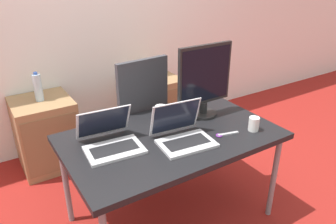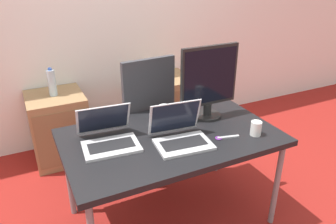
{
  "view_description": "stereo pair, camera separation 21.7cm",
  "coord_description": "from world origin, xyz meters",
  "px_view_note": "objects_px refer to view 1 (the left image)",
  "views": [
    {
      "loc": [
        -1.05,
        -1.62,
        1.79
      ],
      "look_at": [
        0.0,
        0.04,
        0.87
      ],
      "focal_mm": 35.0,
      "sensor_mm": 36.0,
      "label": 1
    },
    {
      "loc": [
        -0.86,
        -1.73,
        1.79
      ],
      "look_at": [
        0.0,
        0.04,
        0.87
      ],
      "focal_mm": 35.0,
      "sensor_mm": 36.0,
      "label": 2
    }
  ],
  "objects_px": {
    "laptop_right": "(183,134)",
    "water_bottle": "(38,87)",
    "cabinet_right": "(154,106)",
    "coffee_cup_white": "(254,124)",
    "cabinet_left": "(46,133)",
    "monitor": "(204,81)",
    "laptop_left": "(111,140)",
    "office_chair": "(133,131)",
    "coffee_cup_brown": "(161,112)"
  },
  "relations": [
    {
      "from": "laptop_left",
      "to": "laptop_right",
      "type": "xyz_separation_m",
      "value": [
        0.42,
        -0.18,
        0.0
      ]
    },
    {
      "from": "water_bottle",
      "to": "laptop_left",
      "type": "relative_size",
      "value": 0.7
    },
    {
      "from": "laptop_left",
      "to": "office_chair",
      "type": "bearing_deg",
      "value": 53.82
    },
    {
      "from": "cabinet_right",
      "to": "monitor",
      "type": "xyz_separation_m",
      "value": [
        -0.19,
        -1.09,
        0.66
      ]
    },
    {
      "from": "cabinet_right",
      "to": "laptop_left",
      "type": "relative_size",
      "value": 1.77
    },
    {
      "from": "water_bottle",
      "to": "laptop_left",
      "type": "bearing_deg",
      "value": -81.21
    },
    {
      "from": "cabinet_left",
      "to": "water_bottle",
      "type": "relative_size",
      "value": 2.53
    },
    {
      "from": "cabinet_right",
      "to": "coffee_cup_brown",
      "type": "height_order",
      "value": "coffee_cup_brown"
    },
    {
      "from": "monitor",
      "to": "coffee_cup_white",
      "type": "bearing_deg",
      "value": -69.82
    },
    {
      "from": "laptop_right",
      "to": "monitor",
      "type": "height_order",
      "value": "monitor"
    },
    {
      "from": "cabinet_left",
      "to": "monitor",
      "type": "distance_m",
      "value": 1.6
    },
    {
      "from": "laptop_right",
      "to": "cabinet_right",
      "type": "bearing_deg",
      "value": 67.73
    },
    {
      "from": "cabinet_left",
      "to": "laptop_left",
      "type": "height_order",
      "value": "laptop_left"
    },
    {
      "from": "coffee_cup_white",
      "to": "cabinet_left",
      "type": "bearing_deg",
      "value": 126.61
    },
    {
      "from": "office_chair",
      "to": "coffee_cup_brown",
      "type": "relative_size",
      "value": 11.52
    },
    {
      "from": "cabinet_left",
      "to": "coffee_cup_brown",
      "type": "distance_m",
      "value": 1.25
    },
    {
      "from": "laptop_left",
      "to": "coffee_cup_white",
      "type": "bearing_deg",
      "value": -18.99
    },
    {
      "from": "cabinet_right",
      "to": "coffee_cup_white",
      "type": "xyz_separation_m",
      "value": [
        -0.05,
        -1.48,
        0.44
      ]
    },
    {
      "from": "monitor",
      "to": "laptop_right",
      "type": "bearing_deg",
      "value": -145.26
    },
    {
      "from": "cabinet_right",
      "to": "water_bottle",
      "type": "relative_size",
      "value": 2.53
    },
    {
      "from": "laptop_left",
      "to": "cabinet_left",
      "type": "bearing_deg",
      "value": 98.8
    },
    {
      "from": "laptop_right",
      "to": "cabinet_left",
      "type": "bearing_deg",
      "value": 114.13
    },
    {
      "from": "office_chair",
      "to": "coffee_cup_brown",
      "type": "bearing_deg",
      "value": -84.62
    },
    {
      "from": "cabinet_left",
      "to": "laptop_left",
      "type": "bearing_deg",
      "value": -81.2
    },
    {
      "from": "coffee_cup_brown",
      "to": "water_bottle",
      "type": "bearing_deg",
      "value": 124.01
    },
    {
      "from": "cabinet_left",
      "to": "coffee_cup_brown",
      "type": "height_order",
      "value": "coffee_cup_brown"
    },
    {
      "from": "laptop_right",
      "to": "coffee_cup_white",
      "type": "relative_size",
      "value": 3.79
    },
    {
      "from": "office_chair",
      "to": "coffee_cup_white",
      "type": "xyz_separation_m",
      "value": [
        0.48,
        -0.92,
        0.34
      ]
    },
    {
      "from": "cabinet_right",
      "to": "laptop_left",
      "type": "distance_m",
      "value": 1.58
    },
    {
      "from": "cabinet_left",
      "to": "water_bottle",
      "type": "xyz_separation_m",
      "value": [
        0.0,
        0.0,
        0.45
      ]
    },
    {
      "from": "monitor",
      "to": "cabinet_right",
      "type": "bearing_deg",
      "value": 79.98
    },
    {
      "from": "coffee_cup_brown",
      "to": "cabinet_right",
      "type": "bearing_deg",
      "value": 63.21
    },
    {
      "from": "monitor",
      "to": "cabinet_left",
      "type": "bearing_deg",
      "value": 131.16
    },
    {
      "from": "laptop_left",
      "to": "laptop_right",
      "type": "bearing_deg",
      "value": -23.1
    },
    {
      "from": "cabinet_left",
      "to": "water_bottle",
      "type": "height_order",
      "value": "water_bottle"
    },
    {
      "from": "cabinet_left",
      "to": "laptop_right",
      "type": "distance_m",
      "value": 1.53
    },
    {
      "from": "water_bottle",
      "to": "office_chair",
      "type": "bearing_deg",
      "value": -42.25
    },
    {
      "from": "laptop_right",
      "to": "coffee_cup_brown",
      "type": "relative_size",
      "value": 3.82
    },
    {
      "from": "monitor",
      "to": "coffee_cup_brown",
      "type": "distance_m",
      "value": 0.39
    },
    {
      "from": "water_bottle",
      "to": "coffee_cup_brown",
      "type": "height_order",
      "value": "water_bottle"
    },
    {
      "from": "cabinet_right",
      "to": "water_bottle",
      "type": "distance_m",
      "value": 1.24
    },
    {
      "from": "laptop_right",
      "to": "water_bottle",
      "type": "bearing_deg",
      "value": 114.1
    },
    {
      "from": "cabinet_right",
      "to": "monitor",
      "type": "bearing_deg",
      "value": -100.02
    },
    {
      "from": "office_chair",
      "to": "coffee_cup_white",
      "type": "height_order",
      "value": "office_chair"
    },
    {
      "from": "water_bottle",
      "to": "laptop_left",
      "type": "distance_m",
      "value": 1.18
    },
    {
      "from": "cabinet_left",
      "to": "monitor",
      "type": "relative_size",
      "value": 1.22
    },
    {
      "from": "office_chair",
      "to": "coffee_cup_white",
      "type": "distance_m",
      "value": 1.09
    },
    {
      "from": "cabinet_right",
      "to": "office_chair",
      "type": "bearing_deg",
      "value": -133.43
    },
    {
      "from": "laptop_left",
      "to": "coffee_cup_brown",
      "type": "distance_m",
      "value": 0.51
    },
    {
      "from": "laptop_left",
      "to": "water_bottle",
      "type": "bearing_deg",
      "value": 98.79
    }
  ]
}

